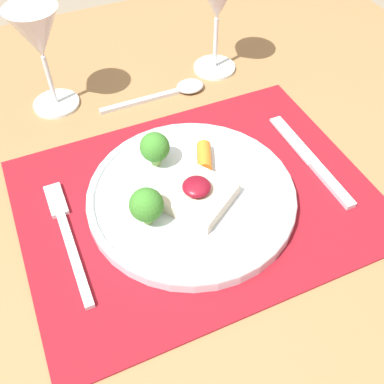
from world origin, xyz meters
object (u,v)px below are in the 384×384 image
at_px(fork, 66,231).
at_px(wine_glass_far, 38,39).
at_px(dinner_plate, 190,194).
at_px(spoon, 178,90).
at_px(knife, 315,165).
at_px(wine_glass_near, 217,1).

relative_size(fork, wine_glass_far, 1.19).
distance_m(dinner_plate, spoon, 0.26).
bearing_deg(knife, wine_glass_near, 92.87).
xyz_separation_m(wine_glass_near, wine_glass_far, (-0.30, 0.01, -0.01)).
bearing_deg(knife, dinner_plate, 174.02).
bearing_deg(dinner_plate, knife, -4.00).
height_order(dinner_plate, fork, dinner_plate).
bearing_deg(knife, spoon, 112.56).
distance_m(fork, knife, 0.38).
bearing_deg(wine_glass_near, fork, -142.55).
bearing_deg(knife, fork, 173.33).
xyz_separation_m(knife, wine_glass_far, (-0.33, 0.31, 0.12)).
distance_m(knife, wine_glass_near, 0.33).
height_order(wine_glass_near, wine_glass_far, wine_glass_near).
relative_size(dinner_plate, spoon, 1.52).
relative_size(knife, spoon, 1.09).
distance_m(wine_glass_near, wine_glass_far, 0.30).
height_order(spoon, wine_glass_near, wine_glass_near).
xyz_separation_m(dinner_plate, wine_glass_near, (0.18, 0.29, 0.12)).
distance_m(fork, wine_glass_near, 0.46).
xyz_separation_m(dinner_plate, spoon, (0.08, 0.25, -0.01)).
xyz_separation_m(fork, knife, (0.38, -0.03, 0.00)).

